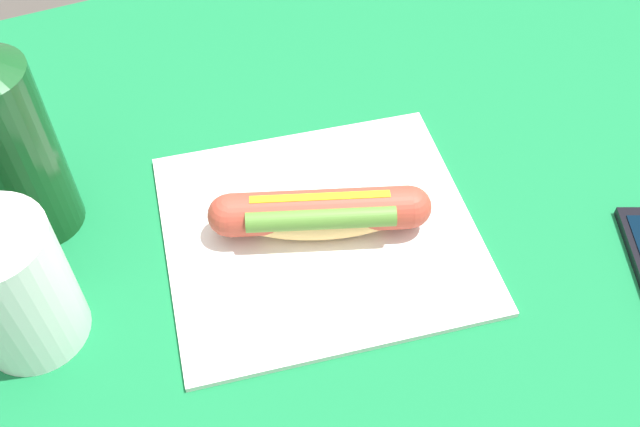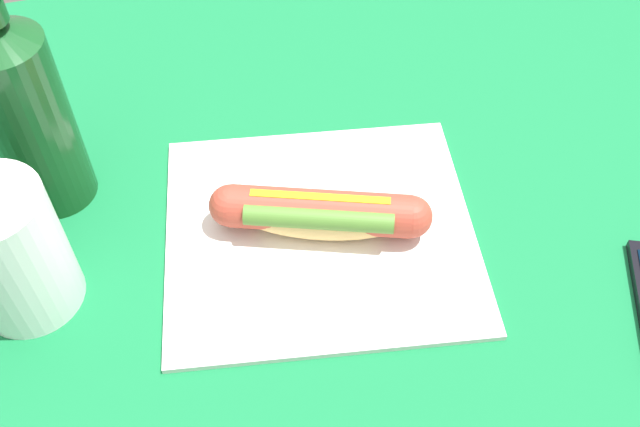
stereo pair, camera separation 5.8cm
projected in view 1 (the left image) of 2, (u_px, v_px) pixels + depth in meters
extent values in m
cylinder|color=brown|center=(491.00, 144.00, 1.32)|extent=(0.07, 0.07, 0.74)
cube|color=brown|center=(382.00, 245.00, 0.69)|extent=(1.04, 0.92, 0.03)
cube|color=#146B38|center=(383.00, 234.00, 0.68)|extent=(1.10, 0.98, 0.00)
cube|color=silver|center=(320.00, 232.00, 0.68)|extent=(0.33, 0.30, 0.01)
ellipsoid|color=#DBB26B|center=(320.00, 215.00, 0.66)|extent=(0.16, 0.10, 0.04)
cylinder|color=#A83D2D|center=(320.00, 211.00, 0.65)|extent=(0.17, 0.09, 0.04)
sphere|color=#A83D2D|center=(229.00, 215.00, 0.65)|extent=(0.04, 0.04, 0.04)
sphere|color=#A83D2D|center=(410.00, 207.00, 0.66)|extent=(0.04, 0.04, 0.04)
cube|color=yellow|center=(320.00, 198.00, 0.64)|extent=(0.12, 0.05, 0.00)
cylinder|color=#4C7A2D|center=(321.00, 219.00, 0.64)|extent=(0.13, 0.06, 0.02)
cylinder|color=#14471E|center=(15.00, 154.00, 0.62)|extent=(0.07, 0.07, 0.18)
cylinder|color=white|center=(14.00, 287.00, 0.56)|extent=(0.09, 0.09, 0.13)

